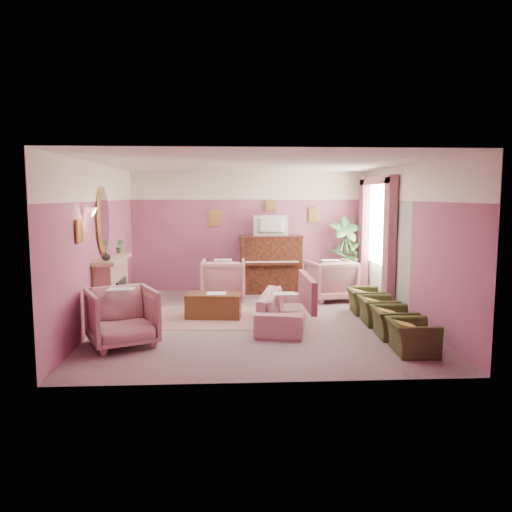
{
  "coord_description": "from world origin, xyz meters",
  "views": [
    {
      "loc": [
        -0.48,
        -8.79,
        2.25
      ],
      "look_at": [
        0.03,
        0.4,
        1.13
      ],
      "focal_mm": 35.0,
      "sensor_mm": 36.0,
      "label": 1
    }
  ],
  "objects": [
    {
      "name": "floral_armchair_front",
      "position": [
        -2.08,
        -1.38,
        0.49
      ],
      "size": [
        0.93,
        0.93,
        0.97
      ],
      "primitive_type": "imported",
      "color": "tan",
      "rests_on": "floor"
    },
    {
      "name": "wall_left",
      "position": [
        -2.75,
        0.0,
        1.4
      ],
      "size": [
        0.02,
        6.0,
        2.8
      ],
      "primitive_type": "cube",
      "color": "#834D6F",
      "rests_on": "floor"
    },
    {
      "name": "olive_chair_a",
      "position": [
        2.13,
        -1.98,
        0.32
      ],
      "size": [
        0.51,
        0.73,
        0.63
      ],
      "primitive_type": "imported",
      "color": "#373C1C",
      "rests_on": "floor"
    },
    {
      "name": "ceiling",
      "position": [
        0.0,
        0.0,
        2.8
      ],
      "size": [
        5.5,
        6.0,
        0.01
      ],
      "primitive_type": "cube",
      "color": "white",
      "rests_on": "wall_back"
    },
    {
      "name": "mantel_shelf",
      "position": [
        -2.56,
        0.2,
        1.12
      ],
      "size": [
        0.4,
        1.55,
        0.07
      ],
      "primitive_type": "cube",
      "color": "tan",
      "rests_on": "fireplace_surround"
    },
    {
      "name": "wall_front",
      "position": [
        0.0,
        -3.0,
        1.4
      ],
      "size": [
        5.5,
        0.02,
        2.8
      ],
      "primitive_type": "cube",
      "color": "#834D6F",
      "rests_on": "floor"
    },
    {
      "name": "piano",
      "position": [
        0.5,
        2.68,
        0.65
      ],
      "size": [
        1.4,
        0.6,
        1.3
      ],
      "primitive_type": "cube",
      "color": "#381A0F",
      "rests_on": "floor"
    },
    {
      "name": "floor",
      "position": [
        0.0,
        0.0,
        0.0
      ],
      "size": [
        5.5,
        6.0,
        0.01
      ],
      "primitive_type": "cube",
      "color": "#7C5E65",
      "rests_on": "ground"
    },
    {
      "name": "mantel_plant",
      "position": [
        -2.55,
        0.75,
        1.29
      ],
      "size": [
        0.16,
        0.16,
        0.28
      ],
      "primitive_type": "imported",
      "color": "#417D40",
      "rests_on": "mantel_shelf"
    },
    {
      "name": "television",
      "position": [
        0.5,
        2.63,
        1.6
      ],
      "size": [
        0.8,
        0.12,
        0.48
      ],
      "primitive_type": "imported",
      "color": "black",
      "rests_on": "piano"
    },
    {
      "name": "side_plant_big",
      "position": [
        2.34,
        2.62,
        0.87
      ],
      "size": [
        0.3,
        0.3,
        0.34
      ],
      "primitive_type": "imported",
      "color": "#417D40",
      "rests_on": "side_table"
    },
    {
      "name": "fireplace_surround",
      "position": [
        -2.59,
        0.2,
        0.55
      ],
      "size": [
        0.3,
        1.4,
        1.1
      ],
      "primitive_type": "cube",
      "color": "tan",
      "rests_on": "floor"
    },
    {
      "name": "mirror_glass",
      "position": [
        -2.67,
        0.2,
        1.8
      ],
      "size": [
        0.01,
        0.6,
        1.06
      ],
      "primitive_type": "ellipsoid",
      "color": "white",
      "rests_on": "wall_left"
    },
    {
      "name": "mantel_vase",
      "position": [
        -2.55,
        -0.3,
        1.23
      ],
      "size": [
        0.16,
        0.16,
        0.16
      ],
      "primitive_type": "imported",
      "color": "white",
      "rests_on": "mantel_shelf"
    },
    {
      "name": "olive_chair_d",
      "position": [
        2.13,
        0.48,
        0.32
      ],
      "size": [
        0.51,
        0.73,
        0.63
      ],
      "primitive_type": "imported",
      "color": "#373C1C",
      "rests_on": "floor"
    },
    {
      "name": "floral_armchair_right",
      "position": [
        1.71,
        1.73,
        0.49
      ],
      "size": [
        0.93,
        0.93,
        0.97
      ],
      "primitive_type": "imported",
      "color": "tan",
      "rests_on": "floor"
    },
    {
      "name": "piano_keys",
      "position": [
        0.5,
        2.33,
        0.76
      ],
      "size": [
        1.2,
        0.08,
        0.02
      ],
      "primitive_type": "cube",
      "color": "white",
      "rests_on": "piano"
    },
    {
      "name": "mirror_frame",
      "position": [
        -2.7,
        0.2,
        1.8
      ],
      "size": [
        0.04,
        0.72,
        1.2
      ],
      "primitive_type": "ellipsoid",
      "color": "gold",
      "rests_on": "wall_left"
    },
    {
      "name": "coffee_table",
      "position": [
        -0.76,
        0.27,
        0.23
      ],
      "size": [
        1.05,
        0.61,
        0.45
      ],
      "primitive_type": "cube",
      "rotation": [
        0.0,
        0.0,
        -0.11
      ],
      "color": "#4F3017",
      "rests_on": "floor"
    },
    {
      "name": "fireplace_inset",
      "position": [
        -2.49,
        0.2,
        0.4
      ],
      "size": [
        0.18,
        0.72,
        0.68
      ],
      "primitive_type": "cube",
      "color": "black",
      "rests_on": "floor"
    },
    {
      "name": "curtain_right",
      "position": [
        2.62,
        2.47,
        1.3
      ],
      "size": [
        0.16,
        0.34,
        2.6
      ],
      "primitive_type": "cube",
      "color": "#8D4656",
      "rests_on": "floor"
    },
    {
      "name": "olive_chair_c",
      "position": [
        2.13,
        -0.34,
        0.32
      ],
      "size": [
        0.51,
        0.73,
        0.63
      ],
      "primitive_type": "imported",
      "color": "#373C1C",
      "rests_on": "floor"
    },
    {
      "name": "print_back_right",
      "position": [
        1.55,
        2.96,
        1.78
      ],
      "size": [
        0.26,
        0.03,
        0.34
      ],
      "primitive_type": "cube",
      "color": "gold",
      "rests_on": "wall_back"
    },
    {
      "name": "curtain_left",
      "position": [
        2.62,
        0.63,
        1.3
      ],
      "size": [
        0.16,
        0.34,
        2.6
      ],
      "primitive_type": "cube",
      "color": "#8D4656",
      "rests_on": "floor"
    },
    {
      "name": "print_left_wall",
      "position": [
        -2.71,
        -1.2,
        1.72
      ],
      "size": [
        0.03,
        0.28,
        0.36
      ],
      "primitive_type": "cube",
      "color": "gold",
      "rests_on": "wall_left"
    },
    {
      "name": "side_table",
      "position": [
        2.34,
        2.62,
        0.35
      ],
      "size": [
        0.52,
        0.52,
        0.7
      ],
      "primitive_type": "cylinder",
      "color": "white",
      "rests_on": "floor"
    },
    {
      "name": "table_paper",
      "position": [
        -0.71,
        0.27,
        0.46
      ],
      "size": [
        0.35,
        0.28,
        0.01
      ],
      "primitive_type": "cube",
      "color": "white",
      "rests_on": "coffee_table"
    },
    {
      "name": "olive_chair_b",
      "position": [
        2.13,
        -1.16,
        0.32
      ],
      "size": [
        0.51,
        0.73,
        0.63
      ],
      "primitive_type": "imported",
      "color": "#373C1C",
      "rests_on": "floor"
    },
    {
      "name": "wall_right",
      "position": [
        2.75,
        0.0,
        1.4
      ],
      "size": [
        0.02,
        6.0,
        2.8
      ],
      "primitive_type": "cube",
      "color": "#834D6F",
      "rests_on": "floor"
    },
    {
      "name": "fire_ember",
      "position": [
        -2.45,
        0.2,
        0.22
      ],
      "size": [
        0.06,
        0.54,
        0.1
      ],
      "primitive_type": "cube",
      "color": "#EB3D23",
      "rests_on": "floor"
    },
    {
      "name": "sconce_shade",
      "position": [
        -2.62,
        -0.85,
        1.98
      ],
      "size": [
        0.2,
        0.2,
        0.16
      ],
      "primitive_type": "cone",
      "color": "#FFB48A",
      "rests_on": "wall_left"
    },
    {
      "name": "wall_back",
      "position": [
        0.0,
        3.0,
        1.4
      ],
      "size": [
        5.5,
        0.02,
        2.8
      ],
      "primitive_type": "cube",
      "color": "#834D6F",
      "rests_on": "floor"
    },
    {
      "name": "floral_armchair_left",
      "position": [
        -0.6,
        1.93,
        0.49
      ],
      "size": [
        0.93,
        0.93,
        0.97
      ],
      "primitive_type": "imported",
      "color": "tan",
      "rests_on": "floor"
    },
    {
      "name": "window_blind",
      "position": [
        2.7,
        1.55,
        1.7
      ],
      "size": [
        0.03,
        1.4,
        1.8
      ],
      "primitive_type": "cube",
      "color": "beige",
      "rests_on": "wall_right"
    },
    {
      "name": "picture_rail_band",
      "position": [
        0.0,
        2.99,
        2.47
      ],
      "size": [
        5.5,
        0.01,
        0.65
      ],
      "primitive_type": "cube",
      "color": "white",
      "rests_on": "wall_back"
    },
    {
      "name": "print_back_mid",
      "position": [
        0.5,
        2.96,
        2.0
      ],
      "size": [
        0.22,
        0.03,
        0.26
      ],
      "primitive_type": "cube",
      "color": "gold",
      "rests_on": "wall_back"
    },
    {
      "name": "piano_keyshelf",
      "position": [
        0.5,
        2.33,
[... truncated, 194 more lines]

